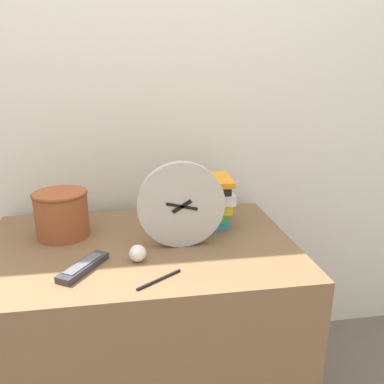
{
  "coord_description": "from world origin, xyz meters",
  "views": [
    {
      "loc": [
        -0.0,
        -0.83,
        1.25
      ],
      "look_at": [
        0.2,
        0.39,
        0.87
      ],
      "focal_mm": 35.0,
      "sensor_mm": 36.0,
      "label": 1
    }
  ],
  "objects_px": {
    "desk_clock": "(181,205)",
    "crumpled_paper_ball": "(137,253)",
    "tv_remote": "(84,267)",
    "basket": "(62,213)",
    "book_stack": "(203,199)",
    "pen": "(159,279)"
  },
  "relations": [
    {
      "from": "desk_clock",
      "to": "basket",
      "type": "xyz_separation_m",
      "value": [
        -0.4,
        0.15,
        -0.06
      ]
    },
    {
      "from": "book_stack",
      "to": "tv_remote",
      "type": "relative_size",
      "value": 1.28
    },
    {
      "from": "tv_remote",
      "to": "crumpled_paper_ball",
      "type": "height_order",
      "value": "crumpled_paper_ball"
    },
    {
      "from": "basket",
      "to": "crumpled_paper_ball",
      "type": "relative_size",
      "value": 3.63
    },
    {
      "from": "crumpled_paper_ball",
      "to": "pen",
      "type": "relative_size",
      "value": 0.4
    },
    {
      "from": "book_stack",
      "to": "tv_remote",
      "type": "bearing_deg",
      "value": -143.52
    },
    {
      "from": "tv_remote",
      "to": "desk_clock",
      "type": "bearing_deg",
      "value": 21.53
    },
    {
      "from": "book_stack",
      "to": "basket",
      "type": "relative_size",
      "value": 1.25
    },
    {
      "from": "basket",
      "to": "desk_clock",
      "type": "bearing_deg",
      "value": -20.18
    },
    {
      "from": "basket",
      "to": "crumpled_paper_ball",
      "type": "distance_m",
      "value": 0.35
    },
    {
      "from": "desk_clock",
      "to": "crumpled_paper_ball",
      "type": "height_order",
      "value": "desk_clock"
    },
    {
      "from": "basket",
      "to": "pen",
      "type": "height_order",
      "value": "basket"
    },
    {
      "from": "book_stack",
      "to": "pen",
      "type": "distance_m",
      "value": 0.45
    },
    {
      "from": "book_stack",
      "to": "tv_remote",
      "type": "xyz_separation_m",
      "value": [
        -0.41,
        -0.3,
        -0.09
      ]
    },
    {
      "from": "basket",
      "to": "tv_remote",
      "type": "xyz_separation_m",
      "value": [
        0.1,
        -0.27,
        -0.08
      ]
    },
    {
      "from": "desk_clock",
      "to": "crumpled_paper_ball",
      "type": "relative_size",
      "value": 5.52
    },
    {
      "from": "desk_clock",
      "to": "basket",
      "type": "relative_size",
      "value": 1.52
    },
    {
      "from": "basket",
      "to": "pen",
      "type": "bearing_deg",
      "value": -49.4
    },
    {
      "from": "crumpled_paper_ball",
      "to": "basket",
      "type": "bearing_deg",
      "value": 136.93
    },
    {
      "from": "desk_clock",
      "to": "tv_remote",
      "type": "relative_size",
      "value": 1.57
    },
    {
      "from": "desk_clock",
      "to": "book_stack",
      "type": "bearing_deg",
      "value": 60.24
    },
    {
      "from": "tv_remote",
      "to": "pen",
      "type": "relative_size",
      "value": 1.41
    }
  ]
}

